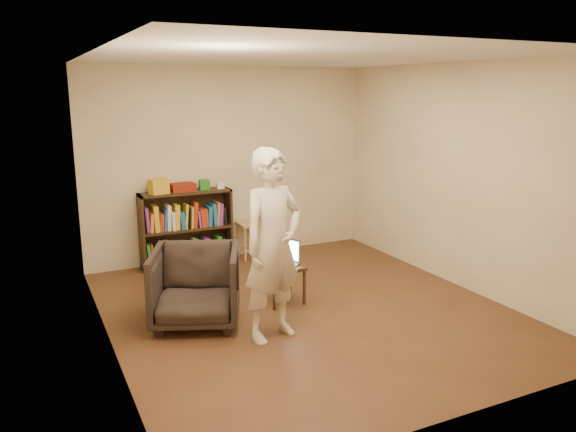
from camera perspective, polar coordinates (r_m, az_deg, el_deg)
name	(u,v)px	position (r m, az deg, el deg)	size (l,w,h in m)	color
floor	(306,310)	(6.06, 1.86, -9.50)	(4.50, 4.50, 0.00)	#462816
ceiling	(308,57)	(5.62, 2.06, 15.85)	(4.50, 4.50, 0.00)	silver
wall_back	(231,164)	(7.74, -5.85, 5.31)	(4.00, 4.00, 0.00)	beige
wall_left	(102,207)	(5.10, -18.36, 0.84)	(4.50, 4.50, 0.00)	beige
wall_right	(459,177)	(6.85, 16.96, 3.85)	(4.50, 4.50, 0.00)	beige
bookshelf	(186,233)	(7.55, -10.28, -1.69)	(1.20, 0.30, 1.00)	black
box_yellow	(159,187)	(7.29, -13.01, 2.93)	(0.23, 0.16, 0.18)	gold
red_cloth	(182,187)	(7.42, -10.67, 2.89)	(0.31, 0.23, 0.10)	maroon
box_green	(204,185)	(7.51, -8.50, 3.17)	(0.13, 0.13, 0.13)	#207B21
box_white	(220,186)	(7.55, -6.91, 3.09)	(0.10, 0.10, 0.08)	silver
stool	(251,229)	(7.77, -3.82, -1.36)	(0.35, 0.35, 0.50)	#A67B51
armchair	(196,286)	(5.67, -9.37, -7.05)	(0.83, 0.86, 0.78)	black
side_table	(282,271)	(6.17, -0.57, -5.63)	(0.41, 0.41, 0.42)	black
laptop	(282,258)	(6.17, -0.60, -4.31)	(0.41, 0.45, 0.28)	#A8A9AD
person	(273,245)	(5.15, -1.56, -3.00)	(0.65, 0.43, 1.80)	beige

